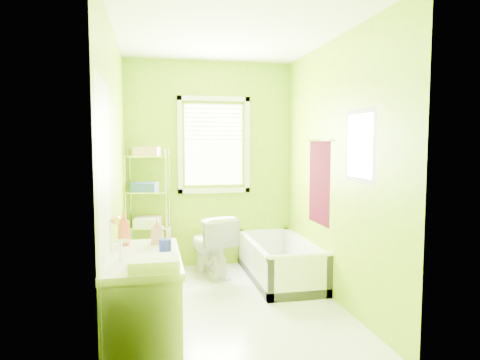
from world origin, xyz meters
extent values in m
plane|color=silver|center=(0.00, 0.00, 0.00)|extent=(2.90, 2.90, 0.00)
cube|color=#7BA708|center=(0.00, 1.45, 1.30)|extent=(2.10, 0.04, 2.60)
cube|color=#7BA708|center=(0.00, -1.45, 1.30)|extent=(2.10, 0.04, 2.60)
cube|color=#7BA708|center=(-1.05, 0.00, 1.30)|extent=(0.04, 2.90, 2.60)
cube|color=#7BA708|center=(1.05, 0.00, 1.30)|extent=(0.04, 2.90, 2.60)
cube|color=white|center=(0.00, 0.00, 2.60)|extent=(2.10, 2.90, 0.04)
cube|color=white|center=(0.05, 1.44, 1.55)|extent=(0.74, 0.01, 1.01)
cube|color=white|center=(0.05, 1.42, 0.97)|extent=(0.92, 0.05, 0.06)
cube|color=white|center=(0.05, 1.42, 2.13)|extent=(0.92, 0.05, 0.06)
cube|color=white|center=(-0.38, 1.42, 1.55)|extent=(0.06, 0.05, 1.22)
cube|color=white|center=(0.48, 1.42, 1.55)|extent=(0.06, 0.05, 1.22)
cube|color=white|center=(0.05, 1.42, 1.84)|extent=(0.72, 0.02, 0.50)
cube|color=white|center=(-1.04, -1.00, 1.00)|extent=(0.02, 0.80, 2.00)
sphere|color=gold|center=(-1.00, -0.67, 1.00)|extent=(0.07, 0.07, 0.07)
cube|color=#400712|center=(1.04, 0.35, 1.15)|extent=(0.02, 0.58, 0.90)
cylinder|color=silver|center=(1.02, 0.35, 1.60)|extent=(0.02, 0.62, 0.02)
cube|color=#CC5972|center=(1.04, -0.55, 1.55)|extent=(0.02, 0.54, 0.64)
cube|color=white|center=(1.03, -0.55, 1.55)|extent=(0.01, 0.44, 0.54)
cube|color=white|center=(0.71, 0.72, 0.05)|extent=(0.68, 1.47, 0.10)
cube|color=white|center=(0.40, 0.72, 0.22)|extent=(0.07, 1.47, 0.44)
cube|color=white|center=(1.02, 0.72, 0.22)|extent=(0.07, 1.47, 0.44)
cube|color=white|center=(0.71, 0.02, 0.22)|extent=(0.68, 0.07, 0.44)
cube|color=white|center=(0.71, 1.42, 0.22)|extent=(0.68, 0.07, 0.44)
cylinder|color=white|center=(0.71, 0.02, 0.44)|extent=(0.68, 0.07, 0.07)
cylinder|color=#1536C8|center=(0.71, 0.23, 0.12)|extent=(0.31, 0.31, 0.05)
cylinder|color=yellow|center=(0.71, 0.23, 0.17)|extent=(0.29, 0.29, 0.04)
cube|color=#1536C8|center=(0.72, 0.35, 0.22)|extent=(0.22, 0.06, 0.20)
imported|color=white|center=(-0.06, 1.00, 0.37)|extent=(0.60, 0.81, 0.74)
cube|color=silver|center=(-0.80, -0.86, 0.36)|extent=(0.50, 0.99, 0.72)
cube|color=silver|center=(-0.80, -0.86, 0.75)|extent=(0.53, 1.02, 0.05)
ellipsoid|color=white|center=(-0.78, -1.00, 0.74)|extent=(0.34, 0.45, 0.12)
cylinder|color=silver|center=(-0.95, -1.00, 0.84)|extent=(0.03, 0.03, 0.16)
cylinder|color=silver|center=(-0.95, -1.00, 0.91)|extent=(0.12, 0.02, 0.02)
imported|color=#E75944|center=(-0.95, -0.52, 0.90)|extent=(0.13, 0.14, 0.26)
imported|color=tan|center=(-0.69, -0.52, 0.87)|extent=(0.10, 0.10, 0.20)
cylinder|color=#1C22B6|center=(-0.64, -0.83, 0.82)|extent=(0.09, 0.09, 0.10)
cube|color=white|center=(-0.73, -1.24, 0.81)|extent=(0.31, 0.25, 0.08)
cylinder|color=silver|center=(-1.04, 1.17, 0.76)|extent=(0.02, 0.02, 1.51)
cylinder|color=silver|center=(-0.99, 1.46, 0.76)|extent=(0.02, 0.02, 1.51)
cylinder|color=silver|center=(-0.57, 1.09, 0.76)|extent=(0.02, 0.02, 1.51)
cylinder|color=silver|center=(-0.52, 1.38, 0.76)|extent=(0.02, 0.02, 1.51)
cube|color=silver|center=(-0.78, 1.27, 0.14)|extent=(0.54, 0.39, 0.02)
cube|color=silver|center=(-0.78, 1.27, 0.57)|extent=(0.54, 0.39, 0.02)
cube|color=silver|center=(-0.78, 1.27, 0.99)|extent=(0.54, 0.39, 0.02)
cube|color=silver|center=(-0.78, 1.27, 1.42)|extent=(0.54, 0.39, 0.02)
cube|color=#EDA2B0|center=(-0.79, 1.18, 1.48)|extent=(0.31, 0.23, 0.10)
cube|color=white|center=(-0.75, 1.39, 1.48)|extent=(0.31, 0.23, 0.10)
cube|color=#2D50A5|center=(-0.82, 1.19, 1.05)|extent=(0.31, 0.23, 0.10)
cube|color=#CCC37C|center=(-0.79, 1.39, 1.05)|extent=(0.31, 0.23, 0.10)
cube|color=white|center=(-0.80, 1.20, 0.63)|extent=(0.31, 0.23, 0.10)
cube|color=#EDA2B0|center=(-0.76, 1.40, 0.63)|extent=(0.31, 0.23, 0.10)
cube|color=#EDA2B0|center=(-0.53, 1.23, 0.31)|extent=(0.07, 0.26, 0.47)
camera|label=1|loc=(-0.73, -3.96, 1.57)|focal=32.00mm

